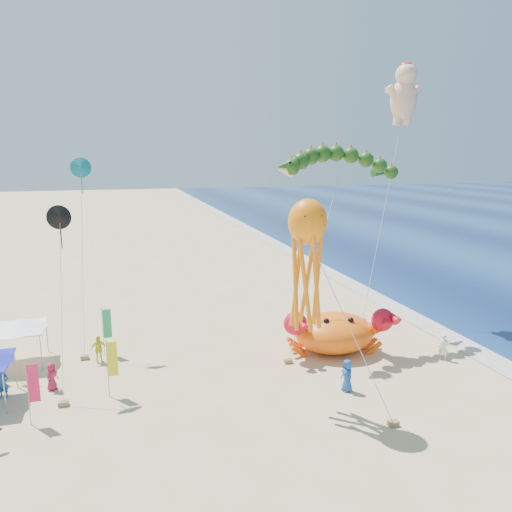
{
  "coord_description": "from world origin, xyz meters",
  "views": [
    {
      "loc": [
        -10.39,
        -26.96,
        12.71
      ],
      "look_at": [
        -2.0,
        2.0,
        6.5
      ],
      "focal_mm": 35.0,
      "sensor_mm": 36.0,
      "label": 1
    }
  ],
  "objects_px": {
    "cherub_kite": "(404,93)",
    "octopus_kite": "(307,255)",
    "crab_inflatable": "(335,331)",
    "dragon_kite": "(338,167)",
    "canopy_white": "(16,326)"
  },
  "relations": [
    {
      "from": "crab_inflatable",
      "to": "canopy_white",
      "type": "distance_m",
      "value": 19.89
    },
    {
      "from": "crab_inflatable",
      "to": "dragon_kite",
      "type": "height_order",
      "value": "dragon_kite"
    },
    {
      "from": "octopus_kite",
      "to": "canopy_white",
      "type": "height_order",
      "value": "octopus_kite"
    },
    {
      "from": "dragon_kite",
      "to": "crab_inflatable",
      "type": "bearing_deg",
      "value": -112.53
    },
    {
      "from": "cherub_kite",
      "to": "octopus_kite",
      "type": "distance_m",
      "value": 20.02
    },
    {
      "from": "dragon_kite",
      "to": "cherub_kite",
      "type": "relative_size",
      "value": 0.67
    },
    {
      "from": "crab_inflatable",
      "to": "dragon_kite",
      "type": "distance_m",
      "value": 10.82
    },
    {
      "from": "crab_inflatable",
      "to": "canopy_white",
      "type": "bearing_deg",
      "value": 169.28
    },
    {
      "from": "crab_inflatable",
      "to": "octopus_kite",
      "type": "distance_m",
      "value": 9.98
    },
    {
      "from": "crab_inflatable",
      "to": "canopy_white",
      "type": "relative_size",
      "value": 1.99
    },
    {
      "from": "crab_inflatable",
      "to": "cherub_kite",
      "type": "distance_m",
      "value": 18.9
    },
    {
      "from": "crab_inflatable",
      "to": "dragon_kite",
      "type": "xyz_separation_m",
      "value": [
        1.04,
        2.5,
        10.48
      ]
    },
    {
      "from": "crab_inflatable",
      "to": "octopus_kite",
      "type": "xyz_separation_m",
      "value": [
        -4.52,
        -6.04,
        6.53
      ]
    },
    {
      "from": "cherub_kite",
      "to": "canopy_white",
      "type": "relative_size",
      "value": 5.42
    },
    {
      "from": "cherub_kite",
      "to": "canopy_white",
      "type": "distance_m",
      "value": 31.44
    }
  ]
}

